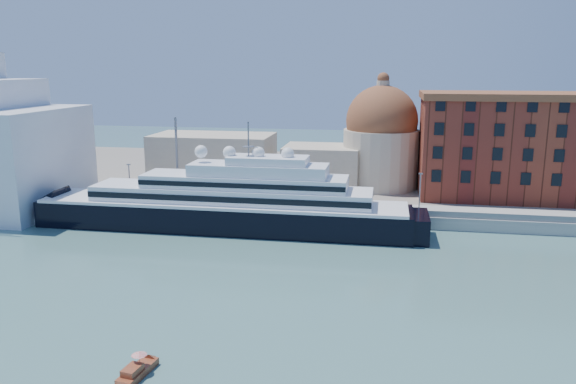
# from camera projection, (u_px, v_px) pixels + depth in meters

# --- Properties ---
(ground) EXTENTS (400.00, 400.00, 0.00)m
(ground) POSITION_uv_depth(u_px,v_px,m) (226.00, 273.00, 85.33)
(ground) COLOR #3C6866
(ground) RESTS_ON ground
(quay) EXTENTS (180.00, 10.00, 2.50)m
(quay) POSITION_uv_depth(u_px,v_px,m) (271.00, 210.00, 117.73)
(quay) COLOR gray
(quay) RESTS_ON ground
(land) EXTENTS (260.00, 72.00, 2.00)m
(land) POSITION_uv_depth(u_px,v_px,m) (301.00, 175.00, 157.19)
(land) COLOR slate
(land) RESTS_ON ground
(quay_fence) EXTENTS (180.00, 0.10, 1.20)m
(quay_fence) POSITION_uv_depth(u_px,v_px,m) (267.00, 207.00, 113.00)
(quay_fence) COLOR slate
(quay_fence) RESTS_ON quay
(superyacht) EXTENTS (81.46, 11.29, 24.35)m
(superyacht) POSITION_uv_depth(u_px,v_px,m) (210.00, 207.00, 108.16)
(superyacht) COLOR black
(superyacht) RESTS_ON ground
(service_barge) EXTENTS (11.49, 6.42, 2.46)m
(service_barge) POSITION_uv_depth(u_px,v_px,m) (21.00, 219.00, 112.60)
(service_barge) COLOR white
(service_barge) RESTS_ON ground
(water_taxi) EXTENTS (2.52, 5.53, 2.53)m
(water_taxi) POSITION_uv_depth(u_px,v_px,m) (137.00, 371.00, 56.82)
(water_taxi) COLOR maroon
(water_taxi) RESTS_ON ground
(warehouse) EXTENTS (43.00, 19.00, 23.25)m
(warehouse) POSITION_uv_depth(u_px,v_px,m) (519.00, 145.00, 123.50)
(warehouse) COLOR brown
(warehouse) RESTS_ON land
(church) EXTENTS (66.00, 18.00, 25.50)m
(church) POSITION_uv_depth(u_px,v_px,m) (316.00, 149.00, 137.33)
(church) COLOR beige
(church) RESTS_ON land
(lamp_posts) EXTENTS (120.80, 2.40, 18.00)m
(lamp_posts) POSITION_uv_depth(u_px,v_px,m) (210.00, 170.00, 116.33)
(lamp_posts) COLOR slate
(lamp_posts) RESTS_ON quay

